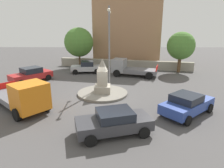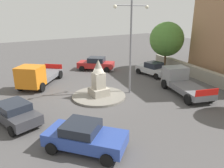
{
  "view_description": "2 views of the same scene",
  "coord_description": "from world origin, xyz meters",
  "px_view_note": "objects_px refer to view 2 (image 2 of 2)",
  "views": [
    {
      "loc": [
        -16.46,
        -0.98,
        5.82
      ],
      "look_at": [
        -0.69,
        -0.84,
        1.13
      ],
      "focal_mm": 31.34,
      "sensor_mm": 36.0,
      "label": 1
    },
    {
      "loc": [
        -8.14,
        -14.95,
        6.83
      ],
      "look_at": [
        0.92,
        -0.59,
        1.15
      ],
      "focal_mm": 35.12,
      "sensor_mm": 36.0,
      "label": 2
    }
  ],
  "objects_px": {
    "car_silver_parked_left": "(153,69)",
    "car_dark_grey_waiting": "(14,112)",
    "truck_grey_parked_right": "(182,82)",
    "streetlamp": "(131,39)",
    "car_blue_near_island": "(85,136)",
    "monument": "(99,80)",
    "truck_orange_approaching": "(37,76)",
    "car_red_passing": "(96,64)",
    "tree_near_wall": "(167,39)"
  },
  "relations": [
    {
      "from": "streetlamp",
      "to": "car_red_passing",
      "type": "relative_size",
      "value": 1.73
    },
    {
      "from": "streetlamp",
      "to": "car_silver_parked_left",
      "type": "distance_m",
      "value": 7.38
    },
    {
      "from": "car_silver_parked_left",
      "to": "car_red_passing",
      "type": "bearing_deg",
      "value": 127.53
    },
    {
      "from": "car_silver_parked_left",
      "to": "truck_grey_parked_right",
      "type": "distance_m",
      "value": 5.57
    },
    {
      "from": "car_blue_near_island",
      "to": "monument",
      "type": "bearing_deg",
      "value": 55.35
    },
    {
      "from": "streetlamp",
      "to": "car_blue_near_island",
      "type": "distance_m",
      "value": 9.58
    },
    {
      "from": "car_silver_parked_left",
      "to": "streetlamp",
      "type": "bearing_deg",
      "value": -150.73
    },
    {
      "from": "streetlamp",
      "to": "car_blue_near_island",
      "type": "xyz_separation_m",
      "value": [
        -6.88,
        -5.41,
        -3.88
      ]
    },
    {
      "from": "streetlamp",
      "to": "truck_grey_parked_right",
      "type": "xyz_separation_m",
      "value": [
        4.0,
        -2.3,
        -3.72
      ]
    },
    {
      "from": "tree_near_wall",
      "to": "monument",
      "type": "bearing_deg",
      "value": -161.15
    },
    {
      "from": "streetlamp",
      "to": "car_blue_near_island",
      "type": "bearing_deg",
      "value": -141.8
    },
    {
      "from": "car_silver_parked_left",
      "to": "tree_near_wall",
      "type": "bearing_deg",
      "value": 23.33
    },
    {
      "from": "car_red_passing",
      "to": "tree_near_wall",
      "type": "xyz_separation_m",
      "value": [
        7.45,
        -4.04,
        2.84
      ]
    },
    {
      "from": "car_silver_parked_left",
      "to": "car_dark_grey_waiting",
      "type": "xyz_separation_m",
      "value": [
        -14.92,
        -3.52,
        -0.01
      ]
    },
    {
      "from": "car_blue_near_island",
      "to": "car_dark_grey_waiting",
      "type": "bearing_deg",
      "value": 117.43
    },
    {
      "from": "car_silver_parked_left",
      "to": "car_dark_grey_waiting",
      "type": "relative_size",
      "value": 0.88
    },
    {
      "from": "car_dark_grey_waiting",
      "to": "truck_grey_parked_right",
      "type": "bearing_deg",
      "value": -7.81
    },
    {
      "from": "truck_grey_parked_right",
      "to": "streetlamp",
      "type": "bearing_deg",
      "value": 150.07
    },
    {
      "from": "car_silver_parked_left",
      "to": "truck_orange_approaching",
      "type": "relative_size",
      "value": 0.69
    },
    {
      "from": "car_blue_near_island",
      "to": "tree_near_wall",
      "type": "xyz_separation_m",
      "value": [
        15.61,
        9.88,
        2.87
      ]
    },
    {
      "from": "monument",
      "to": "truck_grey_parked_right",
      "type": "bearing_deg",
      "value": -22.86
    },
    {
      "from": "car_dark_grey_waiting",
      "to": "tree_near_wall",
      "type": "bearing_deg",
      "value": 15.17
    },
    {
      "from": "car_blue_near_island",
      "to": "truck_grey_parked_right",
      "type": "height_order",
      "value": "truck_grey_parked_right"
    },
    {
      "from": "monument",
      "to": "streetlamp",
      "type": "xyz_separation_m",
      "value": [
        2.76,
        -0.55,
        3.17
      ]
    },
    {
      "from": "car_red_passing",
      "to": "car_silver_parked_left",
      "type": "bearing_deg",
      "value": -52.47
    },
    {
      "from": "truck_orange_approaching",
      "to": "tree_near_wall",
      "type": "height_order",
      "value": "tree_near_wall"
    },
    {
      "from": "monument",
      "to": "car_dark_grey_waiting",
      "type": "relative_size",
      "value": 0.67
    },
    {
      "from": "monument",
      "to": "car_red_passing",
      "type": "height_order",
      "value": "monument"
    },
    {
      "from": "streetlamp",
      "to": "tree_near_wall",
      "type": "bearing_deg",
      "value": 27.12
    },
    {
      "from": "monument",
      "to": "truck_grey_parked_right",
      "type": "height_order",
      "value": "monument"
    },
    {
      "from": "car_red_passing",
      "to": "truck_grey_parked_right",
      "type": "relative_size",
      "value": 0.77
    },
    {
      "from": "car_blue_near_island",
      "to": "truck_grey_parked_right",
      "type": "distance_m",
      "value": 11.32
    },
    {
      "from": "truck_grey_parked_right",
      "to": "monument",
      "type": "bearing_deg",
      "value": 157.14
    },
    {
      "from": "car_red_passing",
      "to": "truck_orange_approaching",
      "type": "relative_size",
      "value": 0.78
    },
    {
      "from": "monument",
      "to": "car_silver_parked_left",
      "type": "bearing_deg",
      "value": 17.0
    },
    {
      "from": "car_dark_grey_waiting",
      "to": "truck_grey_parked_right",
      "type": "height_order",
      "value": "truck_grey_parked_right"
    },
    {
      "from": "streetlamp",
      "to": "tree_near_wall",
      "type": "relative_size",
      "value": 1.35
    },
    {
      "from": "tree_near_wall",
      "to": "truck_grey_parked_right",
      "type": "bearing_deg",
      "value": -124.9
    },
    {
      "from": "car_red_passing",
      "to": "tree_near_wall",
      "type": "relative_size",
      "value": 0.78
    },
    {
      "from": "streetlamp",
      "to": "car_red_passing",
      "type": "height_order",
      "value": "streetlamp"
    },
    {
      "from": "monument",
      "to": "car_dark_grey_waiting",
      "type": "xyz_separation_m",
      "value": [
        -6.69,
        -1.01,
        -0.73
      ]
    },
    {
      "from": "car_red_passing",
      "to": "truck_grey_parked_right",
      "type": "height_order",
      "value": "truck_grey_parked_right"
    },
    {
      "from": "truck_grey_parked_right",
      "to": "truck_orange_approaching",
      "type": "xyz_separation_m",
      "value": [
        -10.42,
        8.18,
        0.14
      ]
    },
    {
      "from": "monument",
      "to": "car_red_passing",
      "type": "relative_size",
      "value": 0.68
    },
    {
      "from": "car_blue_near_island",
      "to": "truck_orange_approaching",
      "type": "height_order",
      "value": "truck_orange_approaching"
    },
    {
      "from": "car_dark_grey_waiting",
      "to": "truck_orange_approaching",
      "type": "bearing_deg",
      "value": 64.43
    },
    {
      "from": "monument",
      "to": "car_dark_grey_waiting",
      "type": "height_order",
      "value": "monument"
    },
    {
      "from": "monument",
      "to": "tree_near_wall",
      "type": "distance_m",
      "value": 12.33
    },
    {
      "from": "car_red_passing",
      "to": "car_dark_grey_waiting",
      "type": "distance_m",
      "value": 13.99
    },
    {
      "from": "monument",
      "to": "truck_orange_approaching",
      "type": "distance_m",
      "value": 6.48
    }
  ]
}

